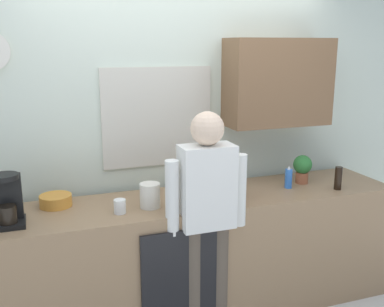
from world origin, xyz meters
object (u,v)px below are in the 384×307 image
(dish_soap, at_px, (288,178))
(person_at_sink, at_px, (207,208))
(cup_white_mug, at_px, (120,206))
(bottle_dark_sauce, at_px, (338,178))
(potted_plant, at_px, (302,167))
(storage_canister, at_px, (150,195))
(bottle_red_vinegar, at_px, (241,182))
(mixing_bowl, at_px, (56,201))
(coffee_maker, at_px, (7,202))
(bottle_amber_beer, at_px, (205,183))

(dish_soap, relative_size, person_at_sink, 0.11)
(cup_white_mug, bearing_deg, dish_soap, 4.08)
(bottle_dark_sauce, height_order, potted_plant, potted_plant)
(dish_soap, xyz_separation_m, storage_canister, (-1.12, -0.05, 0.01))
(bottle_red_vinegar, xyz_separation_m, cup_white_mug, (-0.90, -0.04, -0.06))
(mixing_bowl, height_order, person_at_sink, person_at_sink)
(bottle_red_vinegar, bearing_deg, storage_canister, 179.56)
(coffee_maker, bearing_deg, potted_plant, 3.13)
(cup_white_mug, bearing_deg, bottle_dark_sauce, -2.20)
(bottle_amber_beer, distance_m, potted_plant, 0.87)
(bottle_amber_beer, xyz_separation_m, storage_canister, (-0.43, -0.05, -0.03))
(dish_soap, bearing_deg, bottle_dark_sauce, -25.17)
(cup_white_mug, height_order, person_at_sink, person_at_sink)
(bottle_dark_sauce, bearing_deg, storage_canister, 175.78)
(potted_plant, height_order, person_at_sink, person_at_sink)
(bottle_red_vinegar, xyz_separation_m, dish_soap, (0.44, 0.06, -0.03))
(potted_plant, relative_size, person_at_sink, 0.14)
(potted_plant, distance_m, dish_soap, 0.19)
(coffee_maker, distance_m, cup_white_mug, 0.70)
(coffee_maker, distance_m, storage_canister, 0.91)
(bottle_red_vinegar, height_order, storage_canister, bottle_red_vinegar)
(storage_canister, bearing_deg, bottle_dark_sauce, -4.22)
(cup_white_mug, bearing_deg, coffee_maker, 175.86)
(bottle_amber_beer, bearing_deg, storage_canister, -173.42)
(bottle_red_vinegar, distance_m, storage_canister, 0.68)
(bottle_dark_sauce, relative_size, dish_soap, 1.00)
(coffee_maker, distance_m, potted_plant, 2.20)
(person_at_sink, bearing_deg, bottle_dark_sauce, -1.93)
(storage_canister, bearing_deg, potted_plant, 5.59)
(bottle_dark_sauce, bearing_deg, mixing_bowl, 170.51)
(cup_white_mug, distance_m, potted_plant, 1.52)
(bottle_dark_sauce, xyz_separation_m, dish_soap, (-0.34, 0.16, -0.01))
(mixing_bowl, bearing_deg, dish_soap, -6.15)
(bottle_dark_sauce, bearing_deg, person_at_sink, -174.24)
(coffee_maker, relative_size, person_at_sink, 0.21)
(coffee_maker, relative_size, mixing_bowl, 1.50)
(mixing_bowl, height_order, potted_plant, potted_plant)
(bottle_dark_sauce, relative_size, person_at_sink, 0.11)
(coffee_maker, relative_size, storage_canister, 1.94)
(potted_plant, xyz_separation_m, storage_canister, (-1.29, -0.13, -0.05))
(cup_white_mug, height_order, potted_plant, potted_plant)
(cup_white_mug, distance_m, storage_canister, 0.23)
(cup_white_mug, bearing_deg, bottle_red_vinegar, 2.42)
(coffee_maker, height_order, bottle_amber_beer, coffee_maker)
(cup_white_mug, height_order, dish_soap, dish_soap)
(cup_white_mug, relative_size, person_at_sink, 0.06)
(cup_white_mug, bearing_deg, mixing_bowl, 144.36)
(dish_soap, bearing_deg, bottle_amber_beer, -179.73)
(bottle_amber_beer, xyz_separation_m, cup_white_mug, (-0.64, -0.09, -0.07))
(coffee_maker, bearing_deg, dish_soap, 1.29)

